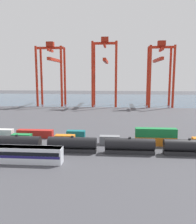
{
  "coord_description": "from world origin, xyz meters",
  "views": [
    {
      "loc": [
        19.5,
        -74.12,
        20.67
      ],
      "look_at": [
        11.08,
        28.82,
        4.85
      ],
      "focal_mm": 38.37,
      "sensor_mm": 36.0,
      "label": 1
    }
  ],
  "objects_px": {
    "shipping_container_5": "(156,141)",
    "shipping_container_12": "(76,134)",
    "gantry_crane_central": "(105,65)",
    "gantry_crane_west": "(52,67)",
    "gantry_crane_east": "(160,67)",
    "freight_tank_row": "(101,145)"
  },
  "relations": [
    {
      "from": "shipping_container_5",
      "to": "shipping_container_12",
      "type": "relative_size",
      "value": 2.0
    },
    {
      "from": "shipping_container_5",
      "to": "gantry_crane_east",
      "type": "xyz_separation_m",
      "value": [
        16.56,
        95.14,
        25.01
      ]
    },
    {
      "from": "shipping_container_5",
      "to": "shipping_container_12",
      "type": "height_order",
      "value": "same"
    },
    {
      "from": "shipping_container_5",
      "to": "freight_tank_row",
      "type": "bearing_deg",
      "value": -152.63
    },
    {
      "from": "freight_tank_row",
      "to": "shipping_container_12",
      "type": "relative_size",
      "value": 9.88
    },
    {
      "from": "shipping_container_12",
      "to": "gantry_crane_east",
      "type": "relative_size",
      "value": 0.14
    },
    {
      "from": "freight_tank_row",
      "to": "gantry_crane_west",
      "type": "height_order",
      "value": "gantry_crane_west"
    },
    {
      "from": "gantry_crane_central",
      "to": "shipping_container_5",
      "type": "bearing_deg",
      "value": -78.06
    },
    {
      "from": "gantry_crane_west",
      "to": "freight_tank_row",
      "type": "bearing_deg",
      "value": -68.26
    },
    {
      "from": "shipping_container_5",
      "to": "gantry_crane_central",
      "type": "xyz_separation_m",
      "value": [
        -20.27,
        95.87,
        26.15
      ]
    },
    {
      "from": "freight_tank_row",
      "to": "shipping_container_5",
      "type": "relative_size",
      "value": 4.93
    },
    {
      "from": "freight_tank_row",
      "to": "shipping_container_5",
      "type": "height_order",
      "value": "freight_tank_row"
    },
    {
      "from": "shipping_container_5",
      "to": "gantry_crane_west",
      "type": "bearing_deg",
      "value": 120.95
    },
    {
      "from": "gantry_crane_west",
      "to": "gantry_crane_central",
      "type": "xyz_separation_m",
      "value": [
        36.83,
        0.64,
        0.95
      ]
    },
    {
      "from": "shipping_container_12",
      "to": "gantry_crane_east",
      "type": "height_order",
      "value": "gantry_crane_east"
    },
    {
      "from": "gantry_crane_west",
      "to": "gantry_crane_east",
      "type": "bearing_deg",
      "value": -0.07
    },
    {
      "from": "freight_tank_row",
      "to": "shipping_container_12",
      "type": "distance_m",
      "value": 17.06
    },
    {
      "from": "freight_tank_row",
      "to": "gantry_crane_central",
      "type": "xyz_separation_m",
      "value": [
        -4.41,
        104.08,
        25.3
      ]
    },
    {
      "from": "gantry_crane_central",
      "to": "shipping_container_12",
      "type": "bearing_deg",
      "value": -93.09
    },
    {
      "from": "gantry_crane_central",
      "to": "gantry_crane_east",
      "type": "xyz_separation_m",
      "value": [
        36.83,
        -0.73,
        -1.14
      ]
    },
    {
      "from": "gantry_crane_west",
      "to": "gantry_crane_central",
      "type": "bearing_deg",
      "value": 0.99
    },
    {
      "from": "shipping_container_5",
      "to": "gantry_crane_west",
      "type": "height_order",
      "value": "gantry_crane_west"
    }
  ]
}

